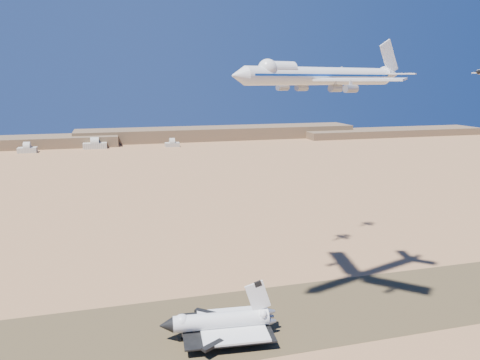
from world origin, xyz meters
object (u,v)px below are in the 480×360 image
object	(u,v)px
chase_jet_e	(302,78)
chase_jet_f	(335,72)
shuttle	(220,322)
crew_b	(250,341)
crew_c	(260,341)
crew_a	(247,340)
carrier_747	(317,76)

from	to	relation	value
chase_jet_e	chase_jet_f	xyz separation A→B (m)	(25.71, 17.75, 3.41)
shuttle	crew_b	xyz separation A→B (m)	(8.95, -6.92, -4.41)
crew_c	crew_a	bearing A→B (deg)	8.34
carrier_747	chase_jet_e	bearing A→B (deg)	55.24
crew_a	crew_c	world-z (taller)	crew_a
carrier_747	crew_b	world-z (taller)	carrier_747
crew_c	chase_jet_e	bearing A→B (deg)	-87.37
crew_a	crew_b	bearing A→B (deg)	-133.58
shuttle	chase_jet_e	xyz separation A→B (m)	(53.32, 59.98, 83.72)
carrier_747	crew_c	distance (m)	94.28
crew_a	chase_jet_f	world-z (taller)	chase_jet_f
shuttle	chase_jet_f	world-z (taller)	chase_jet_f
crew_a	crew_b	distance (m)	1.40
crew_b	crew_c	xyz separation A→B (m)	(3.03, -0.93, -0.11)
chase_jet_e	chase_jet_f	distance (m)	31.42
crew_b	chase_jet_e	world-z (taller)	chase_jet_e
crew_a	chase_jet_e	size ratio (longest dim) A/B	0.11
chase_jet_f	shuttle	bearing A→B (deg)	-157.72
crew_a	crew_c	xyz separation A→B (m)	(4.01, -1.93, -0.02)
shuttle	crew_b	size ratio (longest dim) A/B	21.99
shuttle	chase_jet_e	size ratio (longest dim) A/B	2.74
carrier_747	chase_jet_e	size ratio (longest dim) A/B	5.23
crew_b	chase_jet_f	bearing A→B (deg)	-42.03
chase_jet_f	carrier_747	bearing A→B (deg)	-143.18
shuttle	crew_c	xyz separation A→B (m)	(11.98, -7.85, -4.52)
shuttle	chase_jet_e	distance (m)	115.97
crew_b	chase_jet_f	distance (m)	143.02
crew_c	chase_jet_f	bearing A→B (deg)	-94.08
shuttle	chase_jet_e	bearing A→B (deg)	53.43
crew_c	chase_jet_e	distance (m)	118.73
crew_a	crew_c	distance (m)	4.45
shuttle	crew_c	size ratio (longest dim) A/B	25.08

